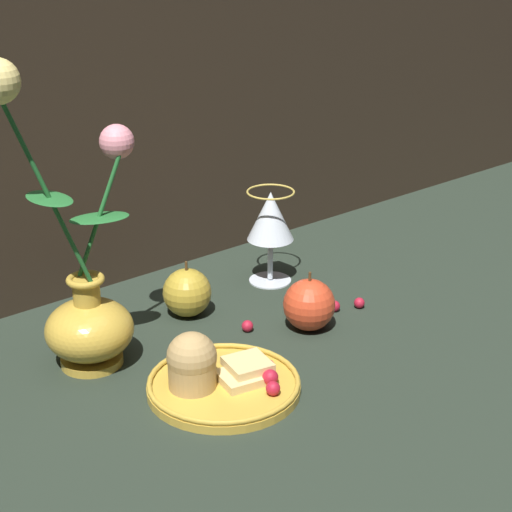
{
  "coord_description": "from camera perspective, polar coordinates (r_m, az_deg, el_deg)",
  "views": [
    {
      "loc": [
        -0.6,
        -0.75,
        0.52
      ],
      "look_at": [
        0.04,
        0.02,
        0.1
      ],
      "focal_mm": 60.0,
      "sensor_mm": 36.0,
      "label": 1
    }
  ],
  "objects": [
    {
      "name": "apple_beside_vase",
      "position": [
        1.15,
        -4.62,
        -2.44
      ],
      "size": [
        0.07,
        0.07,
        0.08
      ],
      "color": "#B2932D",
      "rests_on": "ground_plane"
    },
    {
      "name": "berry_by_glass_stem",
      "position": [
        1.11,
        -0.57,
        -4.69
      ],
      "size": [
        0.02,
        0.02,
        0.02
      ],
      "primitive_type": "sphere",
      "color": "#AD192D",
      "rests_on": "ground_plane"
    },
    {
      "name": "wine_glass",
      "position": [
        1.22,
        0.97,
        2.44
      ],
      "size": [
        0.07,
        0.07,
        0.14
      ],
      "color": "silver",
      "rests_on": "ground_plane"
    },
    {
      "name": "plate_with_pastries",
      "position": [
        0.98,
        -2.75,
        -8.01
      ],
      "size": [
        0.18,
        0.18,
        0.08
      ],
      "color": "gold",
      "rests_on": "ground_plane"
    },
    {
      "name": "apple_near_glass",
      "position": [
        1.11,
        3.56,
        -3.26
      ],
      "size": [
        0.07,
        0.07,
        0.08
      ],
      "color": "#D14223",
      "rests_on": "ground_plane"
    },
    {
      "name": "vase",
      "position": [
        1.02,
        -11.42,
        -2.63
      ],
      "size": [
        0.19,
        0.11,
        0.38
      ],
      "color": "gold",
      "rests_on": "ground_plane"
    },
    {
      "name": "ground_plane",
      "position": [
        1.09,
        -0.92,
        -5.63
      ],
      "size": [
        2.4,
        2.4,
        0.0
      ],
      "primitive_type": "plane",
      "color": "#232D23",
      "rests_on": "ground"
    },
    {
      "name": "berry_front_center",
      "position": [
        1.18,
        6.9,
        -3.12
      ],
      "size": [
        0.01,
        0.01,
        0.01
      ],
      "primitive_type": "sphere",
      "color": "#AD192D",
      "rests_on": "ground_plane"
    },
    {
      "name": "berry_near_plate",
      "position": [
        1.17,
        5.26,
        -3.35
      ],
      "size": [
        0.02,
        0.02,
        0.02
      ],
      "primitive_type": "sphere",
      "color": "#AD192D",
      "rests_on": "ground_plane"
    }
  ]
}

